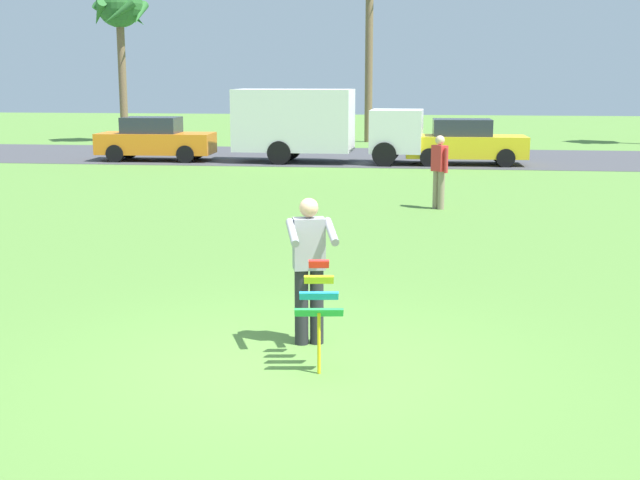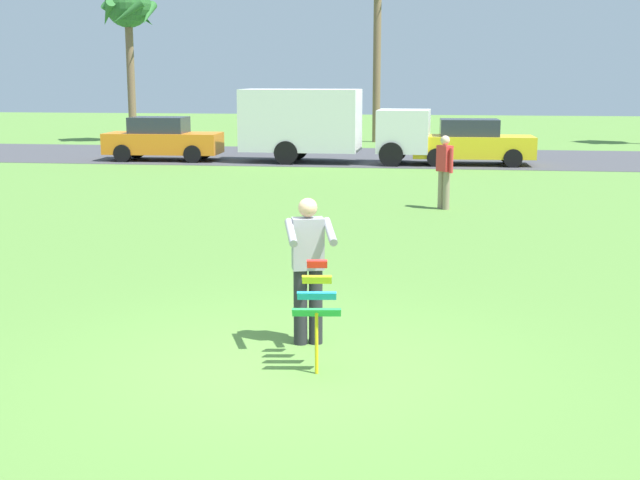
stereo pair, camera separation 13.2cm
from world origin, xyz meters
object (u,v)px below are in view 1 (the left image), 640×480
Objects in this scene: person_kite_flyer at (309,265)px; parked_car_orange at (155,140)px; person_walker_near at (439,169)px; palm_tree_left_near at (120,10)px; parked_truck_white_box at (317,123)px; kite_held at (319,299)px; parked_car_yellow at (465,143)px.

parked_car_orange is at bearing 112.58° from person_kite_flyer.
person_walker_near is at bearing -45.08° from parked_car_orange.
palm_tree_left_near reaches higher than person_kite_flyer.
parked_truck_white_box is 11.17m from person_walker_near.
person_kite_flyer is at bearing 104.94° from kite_held.
person_walker_near is at bearing -67.51° from parked_truck_white_box.
palm_tree_left_near reaches higher than kite_held.
person_kite_flyer is at bearing -66.16° from palm_tree_left_near.
parked_car_orange is at bearing -180.00° from parked_truck_white_box.
person_walker_near is (14.46, -18.54, -5.09)m from palm_tree_left_near.
parked_car_orange is 2.46× the size of person_walker_near.
parked_car_yellow is (2.38, 21.71, 0.01)m from kite_held.
person_kite_flyer is 0.41× the size of parked_car_orange.
kite_held is at bearing -82.41° from parked_truck_white_box.
person_kite_flyer is 0.26× the size of parked_truck_white_box.
parked_car_yellow is (11.29, -0.00, 0.00)m from parked_car_orange.
kite_held is at bearing -75.06° from person_kite_flyer.
parked_truck_white_box is 3.90× the size of person_walker_near.
palm_tree_left_near is at bearing 141.09° from parked_truck_white_box.
palm_tree_left_near is 4.25× the size of person_walker_near.
parked_car_orange is at bearing -63.07° from palm_tree_left_near.
parked_car_orange is at bearing 134.92° from person_walker_near.
person_kite_flyer is 1.00× the size of person_walker_near.
kite_held is 33.09m from palm_tree_left_near.
kite_held is at bearing -66.39° from palm_tree_left_near.
parked_car_yellow is 0.58× the size of palm_tree_left_near.
parked_truck_white_box is at bearing 0.00° from parked_car_orange.
person_kite_flyer and person_walker_near have the same top height.
person_kite_flyer reaches higher than kite_held.
parked_truck_white_box is at bearing 97.59° from kite_held.
palm_tree_left_near is (-4.18, 8.23, 5.25)m from parked_car_orange.
parked_truck_white_box reaches higher than parked_car_yellow.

